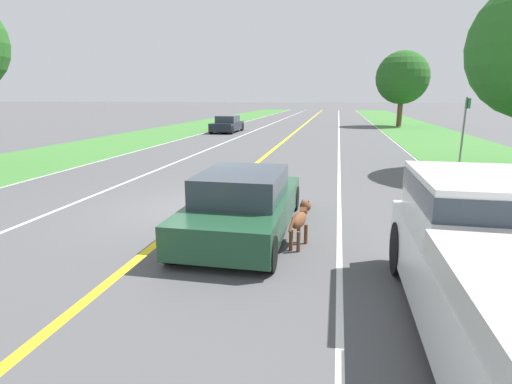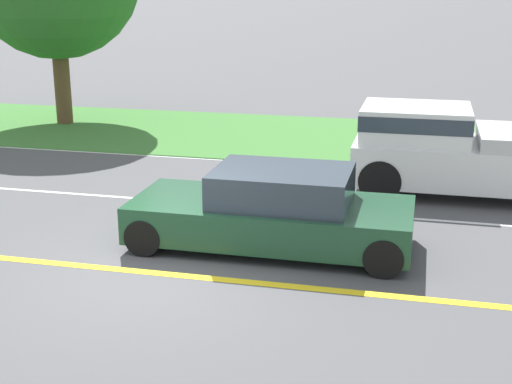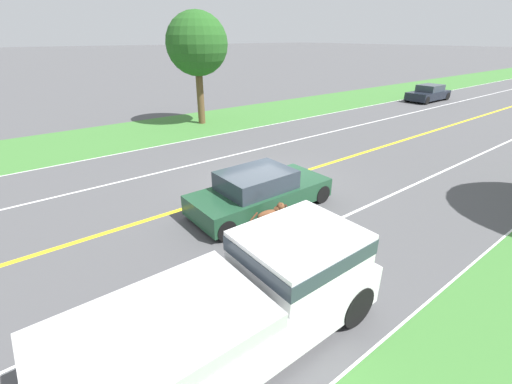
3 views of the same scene
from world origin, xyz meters
name	(u,v)px [view 1 (image 1 of 3)]	position (x,y,z in m)	size (l,w,h in m)	color
ground_plane	(199,209)	(0.00, 0.00, 0.00)	(400.00, 400.00, 0.00)	#4C4C4F
centre_divider_line	(199,209)	(0.00, 0.00, 0.00)	(0.18, 160.00, 0.01)	yellow
lane_edge_line_right	(500,226)	(7.00, 0.00, 0.00)	(0.14, 160.00, 0.01)	white
lane_dash_same_dir	(339,217)	(3.50, 0.00, 0.00)	(0.10, 160.00, 0.01)	white
lane_dash_oncoming	(77,202)	(-3.50, 0.00, 0.00)	(0.10, 160.00, 0.01)	white
ego_car	(244,204)	(1.51, -1.46, 0.61)	(1.91, 4.55, 1.32)	#1E472D
dog	(300,219)	(2.75, -2.04, 0.53)	(0.39, 1.14, 0.84)	brown
oncoming_car	(227,125)	(-5.36, 22.12, 0.61)	(1.84, 4.25, 1.31)	black
roadside_tree_right_far	(403,78)	(9.14, 31.46, 4.53)	(4.90, 4.90, 7.00)	brown
street_sign	(464,123)	(8.42, 8.46, 1.74)	(0.11, 0.64, 2.79)	gray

